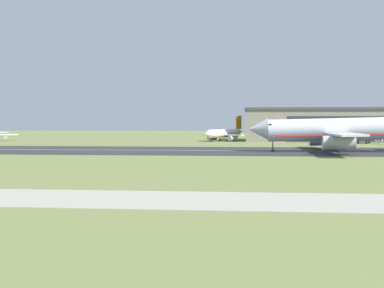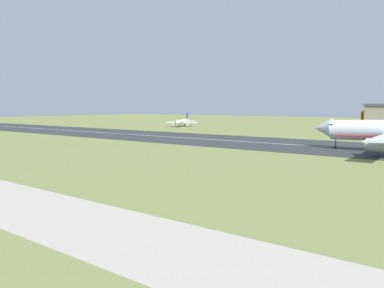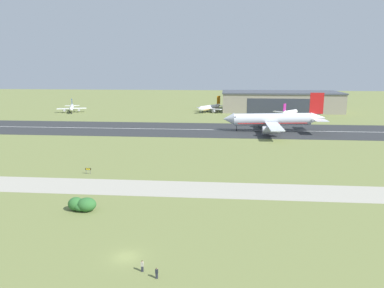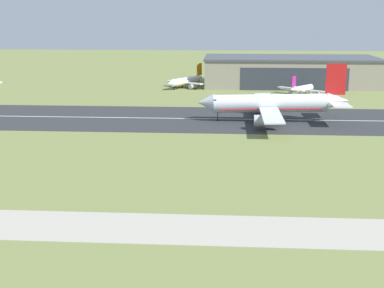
# 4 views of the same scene
# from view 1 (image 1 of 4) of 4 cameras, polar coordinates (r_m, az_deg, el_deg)

# --- Properties ---
(ground_plane) EXTENTS (725.52, 725.52, 0.00)m
(ground_plane) POSITION_cam_1_polar(r_m,az_deg,el_deg) (78.82, -4.18, -3.07)
(ground_plane) COLOR olive
(runway_strip) EXTENTS (485.52, 41.23, 0.06)m
(runway_strip) POSITION_cam_1_polar(r_m,az_deg,el_deg) (138.49, 0.24, -0.71)
(runway_strip) COLOR #2B2D30
(runway_strip) RESTS_ON ground_plane
(runway_centreline) EXTENTS (436.97, 0.70, 0.01)m
(runway_centreline) POSITION_cam_1_polar(r_m,az_deg,el_deg) (138.49, 0.24, -0.69)
(runway_centreline) COLOR silver
(runway_centreline) RESTS_ON runway_strip
(taxiway_road) EXTENTS (364.14, 11.98, 0.05)m
(taxiway_road) POSITION_cam_1_polar(r_m,az_deg,el_deg) (52.76, -9.38, -5.77)
(taxiway_road) COLOR #A8A393
(taxiway_road) RESTS_ON ground_plane
(hangar_building) EXTENTS (76.86, 33.37, 12.89)m
(hangar_building) POSITION_cam_1_polar(r_m,az_deg,el_deg) (220.68, 15.70, 2.02)
(hangar_building) COLOR gray
(hangar_building) RESTS_ON ground_plane
(airplane_landing) EXTENTS (45.64, 52.00, 17.73)m
(airplane_landing) POSITION_cam_1_polar(r_m,az_deg,el_deg) (136.69, 15.42, 1.45)
(airplane_landing) COLOR silver
(airplane_landing) RESTS_ON ground_plane
(airplane_parked_centre) EXTENTS (20.94, 23.98, 10.01)m
(airplane_parked_centre) POSITION_cam_1_polar(r_m,az_deg,el_deg) (207.18, 3.45, 1.11)
(airplane_parked_centre) COLOR white
(airplane_parked_centre) RESTS_ON ground_plane
(airplane_parked_east) EXTENTS (19.20, 18.16, 8.28)m
(airplane_parked_east) POSITION_cam_1_polar(r_m,az_deg,el_deg) (192.05, 17.70, 0.82)
(airplane_parked_east) COLOR white
(airplane_parked_east) RESTS_ON ground_plane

